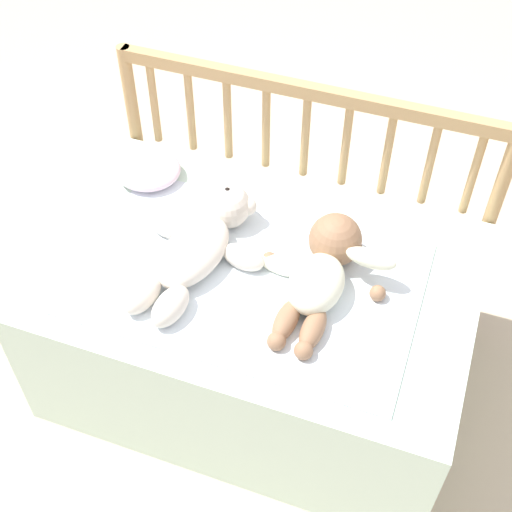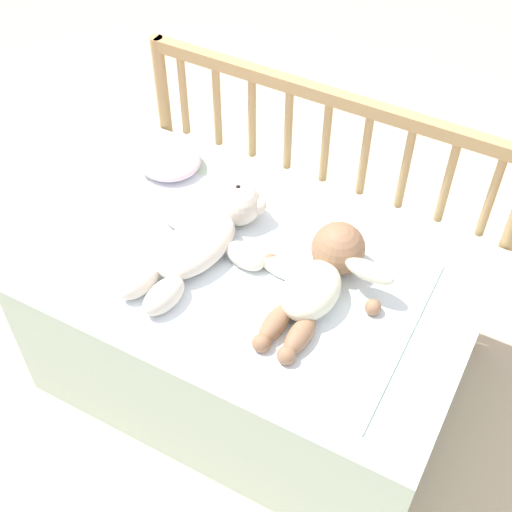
# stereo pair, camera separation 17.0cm
# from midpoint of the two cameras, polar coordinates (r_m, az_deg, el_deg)

# --- Properties ---
(ground_plane) EXTENTS (12.00, 12.00, 0.00)m
(ground_plane) POSITION_cam_midpoint_polar(r_m,az_deg,el_deg) (2.10, 2.47, -9.21)
(ground_plane) COLOR #C6B293
(crib_mattress) EXTENTS (1.07, 0.71, 0.45)m
(crib_mattress) POSITION_cam_midpoint_polar(r_m,az_deg,el_deg) (1.92, 2.69, -5.60)
(crib_mattress) COLOR silver
(crib_mattress) RESTS_ON ground_plane
(crib_rail) EXTENTS (1.07, 0.04, 0.74)m
(crib_rail) POSITION_cam_midpoint_polar(r_m,az_deg,el_deg) (1.95, 8.00, 7.66)
(crib_rail) COLOR tan
(crib_rail) RESTS_ON ground_plane
(blanket) EXTENTS (0.81, 0.52, 0.01)m
(blanket) POSITION_cam_midpoint_polar(r_m,az_deg,el_deg) (1.72, 2.20, -1.89)
(blanket) COLOR white
(blanket) RESTS_ON crib_mattress
(teddy_bear) EXTENTS (0.33, 0.45, 0.12)m
(teddy_bear) POSITION_cam_midpoint_polar(r_m,az_deg,el_deg) (1.75, -1.48, 1.28)
(teddy_bear) COLOR silver
(teddy_bear) RESTS_ON crib_mattress
(baby) EXTENTS (0.33, 0.39, 0.13)m
(baby) POSITION_cam_midpoint_polar(r_m,az_deg,el_deg) (1.68, 8.01, -1.90)
(baby) COLOR #EAEACC
(baby) RESTS_ON crib_mattress
(small_pillow) EXTENTS (0.18, 0.17, 0.06)m
(small_pillow) POSITION_cam_midpoint_polar(r_m,az_deg,el_deg) (2.00, -4.56, 7.56)
(small_pillow) COLOR silver
(small_pillow) RESTS_ON crib_mattress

